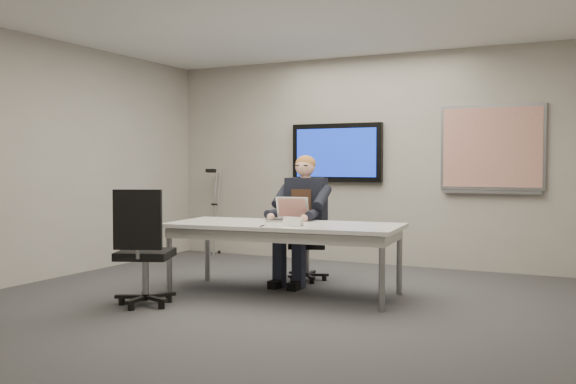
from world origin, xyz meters
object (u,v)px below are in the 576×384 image
at_px(laptop, 289,215).
at_px(seated_person, 299,232).
at_px(conference_table, 284,232).
at_px(office_chair_far, 307,255).
at_px(office_chair_near, 144,270).

bearing_deg(laptop, seated_person, 87.33).
relative_size(conference_table, office_chair_far, 2.61).
distance_m(conference_table, office_chair_far, 0.94).
bearing_deg(office_chair_near, conference_table, -153.21).
xyz_separation_m(conference_table, seated_person, (-0.12, 0.61, -0.07)).
bearing_deg(office_chair_far, seated_person, -109.04).
xyz_separation_m(conference_table, office_chair_far, (-0.13, 0.86, -0.35)).
relative_size(seated_person, laptop, 3.65).
bearing_deg(office_chair_far, laptop, -107.59).
xyz_separation_m(conference_table, laptop, (-0.08, 0.27, 0.15)).
bearing_deg(office_chair_far, office_chair_near, -135.06).
height_order(office_chair_far, laptop, laptop).
distance_m(conference_table, laptop, 0.31).
height_order(office_chair_near, seated_person, seated_person).
distance_m(office_chair_far, laptop, 0.78).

